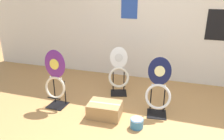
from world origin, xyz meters
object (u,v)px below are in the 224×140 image
Objects in this scene: toilet_seat_display_navy_moon at (158,89)px; toilet_seat_display_white_plain at (119,73)px; paint_can at (137,123)px; toilet_seat_display_purple_note at (55,79)px; storage_box at (105,110)px.

toilet_seat_display_navy_moon is 1.06× the size of toilet_seat_display_white_plain.
toilet_seat_display_white_plain reaches higher than paint_can.
paint_can is (0.52, -0.94, -0.31)m from toilet_seat_display_white_plain.
toilet_seat_display_purple_note reaches higher than paint_can.
toilet_seat_display_navy_moon reaches higher than paint_can.
toilet_seat_display_navy_moon reaches higher than storage_box.
toilet_seat_display_purple_note is at bearing -171.41° from toilet_seat_display_navy_moon.
paint_can is at bearing -60.91° from toilet_seat_display_white_plain.
storage_box reaches higher than paint_can.
toilet_seat_display_white_plain is 1.12m from paint_can.
toilet_seat_display_white_plain is 1.67× the size of storage_box.
toilet_seat_display_navy_moon is 1.56m from toilet_seat_display_purple_note.
toilet_seat_display_white_plain is 0.86m from storage_box.
storage_box is (0.02, -0.81, -0.27)m from toilet_seat_display_white_plain.
toilet_seat_display_navy_moon is 0.90m from toilet_seat_display_white_plain.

